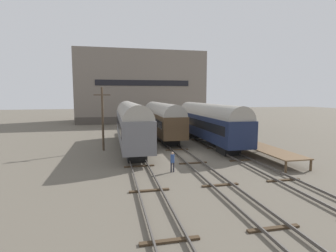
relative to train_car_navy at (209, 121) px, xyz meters
name	(u,v)px	position (x,y,z in m)	size (l,w,h in m)	color
ground_plane	(184,156)	(-4.88, -5.99, -2.90)	(200.00, 200.00, 0.00)	#60594C
track_left	(136,157)	(-9.76, -5.99, -2.76)	(2.60, 60.00, 0.26)	#4C4742
track_middle	(184,155)	(-4.88, -5.99, -2.76)	(2.60, 60.00, 0.26)	#4C4742
track_right	(229,152)	(0.00, -5.99, -2.76)	(2.60, 60.00, 0.26)	#4C4742
train_car_navy	(209,121)	(0.00, 0.00, 0.00)	(3.07, 17.92, 5.13)	black
train_car_grey	(131,122)	(-9.76, -0.71, 0.14)	(2.95, 17.69, 5.33)	black
train_car_brown	(162,118)	(-4.88, 5.84, -0.03)	(3.01, 17.16, 5.07)	black
station_platform	(250,143)	(2.63, -5.57, -1.97)	(2.62, 15.62, 1.01)	brown
bench	(236,134)	(2.48, -2.64, -1.41)	(1.40, 0.40, 0.91)	#2D4C33
person_worker	(172,160)	(-7.33, -11.17, -1.92)	(0.32, 0.32, 1.64)	#282833
utility_pole	(103,118)	(-12.96, -1.36, 0.77)	(1.80, 0.24, 7.02)	#473828
warehouse_building	(140,88)	(-5.09, 32.25, 5.10)	(28.75, 13.43, 16.00)	#46403A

